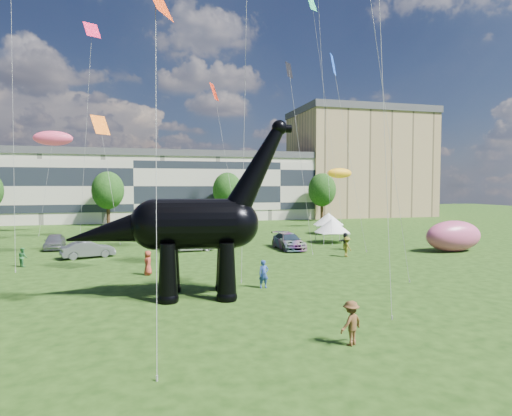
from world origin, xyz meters
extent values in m
plane|color=#16330C|center=(0.00, 0.00, 0.00)|extent=(220.00, 220.00, 0.00)
cube|color=beige|center=(-8.00, 62.00, 6.00)|extent=(78.00, 11.00, 12.00)
cube|color=tan|center=(40.00, 65.00, 11.00)|extent=(28.00, 18.00, 22.00)
cylinder|color=#382314|center=(-12.00, 53.00, 1.60)|extent=(0.56, 0.56, 3.20)
ellipsoid|color=#14380F|center=(-12.00, 53.00, 6.32)|extent=(5.20, 5.20, 6.24)
cylinder|color=#382314|center=(8.00, 53.00, 1.60)|extent=(0.56, 0.56, 3.20)
ellipsoid|color=#14380F|center=(8.00, 53.00, 6.32)|extent=(5.20, 5.20, 6.24)
cylinder|color=#382314|center=(26.00, 53.00, 1.60)|extent=(0.56, 0.56, 3.20)
ellipsoid|color=#14380F|center=(26.00, 53.00, 6.32)|extent=(5.20, 5.20, 6.24)
cone|color=black|center=(-4.92, 3.05, 1.66)|extent=(1.28, 1.28, 3.32)
sphere|color=black|center=(-4.92, 3.05, 0.20)|extent=(1.22, 1.22, 1.22)
cone|color=black|center=(-4.60, 5.47, 1.66)|extent=(1.28, 1.28, 3.32)
sphere|color=black|center=(-4.60, 5.47, 0.20)|extent=(1.22, 1.22, 1.22)
cone|color=black|center=(-1.62, 2.62, 1.66)|extent=(1.28, 1.28, 3.32)
sphere|color=black|center=(-1.62, 2.62, 0.20)|extent=(1.22, 1.22, 1.22)
cone|color=black|center=(-1.31, 5.03, 1.66)|extent=(1.28, 1.28, 3.32)
sphere|color=black|center=(-1.31, 5.03, 0.20)|extent=(1.22, 1.22, 1.22)
cylinder|color=black|center=(-3.22, 4.06, 4.31)|extent=(5.00, 3.57, 2.99)
sphere|color=black|center=(-5.52, 4.36, 4.31)|extent=(2.99, 2.99, 2.99)
sphere|color=black|center=(-0.92, 3.75, 4.31)|extent=(2.88, 2.88, 2.88)
cone|color=black|center=(0.42, 3.58, 7.52)|extent=(4.35, 2.19, 5.86)
sphere|color=black|center=(1.76, 3.40, 10.06)|extent=(0.93, 0.93, 0.93)
cylinder|color=black|center=(2.09, 3.36, 10.00)|extent=(0.83, 0.58, 0.49)
cone|color=black|center=(-7.79, 4.66, 3.95)|extent=(6.10, 3.07, 3.25)
imported|color=#ADAEB2|center=(-15.24, 26.68, 0.80)|extent=(2.23, 4.80, 1.59)
imported|color=slate|center=(-11.20, 20.09, 0.76)|extent=(4.90, 2.97, 1.52)
imported|color=white|center=(-1.74, 22.01, 0.72)|extent=(5.46, 3.05, 1.44)
imported|color=#595960|center=(8.26, 20.50, 0.82)|extent=(2.40, 5.72, 1.65)
cube|color=white|center=(14.75, 24.04, 1.16)|extent=(3.43, 3.43, 0.13)
cone|color=white|center=(14.75, 24.04, 2.01)|extent=(4.35, 4.35, 1.59)
cylinder|color=#999999|center=(13.15, 22.70, 0.58)|extent=(0.06, 0.06, 1.16)
cylinder|color=#999999|center=(16.10, 22.44, 0.58)|extent=(0.06, 0.06, 1.16)
cylinder|color=#999999|center=(13.40, 25.65, 0.58)|extent=(0.06, 0.06, 1.16)
cylinder|color=#999999|center=(16.35, 25.39, 0.58)|extent=(0.06, 0.06, 1.16)
cube|color=white|center=(18.13, 32.56, 1.19)|extent=(4.23, 4.23, 0.13)
cone|color=white|center=(18.13, 32.56, 2.06)|extent=(5.36, 5.36, 1.63)
cylinder|color=#999999|center=(16.15, 31.73, 0.60)|extent=(0.07, 0.07, 1.19)
cylinder|color=#999999|center=(18.97, 30.58, 0.60)|extent=(0.07, 0.07, 1.19)
cylinder|color=#999999|center=(17.30, 34.54, 0.60)|extent=(0.07, 0.07, 1.19)
cylinder|color=#999999|center=(20.11, 33.39, 0.60)|extent=(0.07, 0.07, 1.19)
ellipsoid|color=#CA4E7B|center=(23.70, 14.88, 1.55)|extent=(6.37, 3.47, 3.10)
imported|color=black|center=(13.76, 18.65, 0.89)|extent=(1.70, 1.23, 1.77)
imported|color=#294597|center=(1.22, 4.97, 0.90)|extent=(0.69, 0.48, 1.80)
imported|color=#603272|center=(-6.59, 30.42, 0.81)|extent=(0.54, 1.00, 1.62)
imported|color=#AB3C2A|center=(-5.96, 10.95, 0.90)|extent=(0.62, 0.91, 1.81)
imported|color=#32697D|center=(18.48, 34.11, 0.83)|extent=(0.66, 0.49, 1.66)
imported|color=brown|center=(2.06, -5.46, 0.92)|extent=(1.37, 1.13, 1.85)
imported|color=#2E753C|center=(-15.78, 16.82, 0.78)|extent=(0.93, 0.96, 1.57)
imported|color=olive|center=(11.93, 14.64, 0.93)|extent=(0.84, 1.28, 1.86)
plane|color=red|center=(3.40, 38.35, 19.60)|extent=(1.93, 2.60, 2.37)
plane|color=blue|center=(12.44, 19.08, 18.79)|extent=(1.50, 1.90, 2.02)
plane|color=#1BB262|center=(18.50, 39.86, 33.63)|extent=(2.08, 1.55, 1.88)
ellipsoid|color=#DC3D60|center=(-18.01, 41.86, 12.98)|extent=(5.12, 5.20, 1.97)
plane|color=black|center=(8.23, 20.50, 18.30)|extent=(1.38, 1.29, 1.56)
plane|color=#EB0F3D|center=(-11.18, 26.52, 22.64)|extent=(2.32, 1.91, 1.71)
plane|color=orange|center=(-11.21, 33.85, 13.92)|extent=(2.93, 2.64, 2.39)
ellipsoid|color=#F6AA14|center=(23.31, 40.06, 8.53)|extent=(4.40, 3.47, 1.57)
camera|label=1|loc=(-6.11, -21.25, 6.58)|focal=30.00mm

